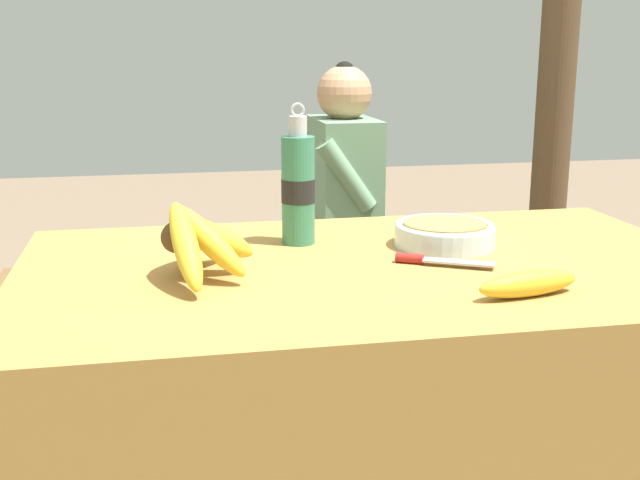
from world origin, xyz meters
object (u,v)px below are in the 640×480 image
loose_banana_front (528,284)px  seated_vendor (331,203)px  wooden_bench (272,283)px  knife (430,260)px  banana_bunch_green (132,255)px  water_bottle (298,188)px  serving_bowl (445,233)px  support_post_far (562,4)px  banana_bunch_ripe (197,237)px

loose_banana_front → seated_vendor: (-0.04, 1.43, -0.14)m
loose_banana_front → wooden_bench: 1.54m
knife → banana_bunch_green: knife is taller
knife → water_bottle: bearing=163.2°
serving_bowl → loose_banana_front: serving_bowl is taller
knife → serving_bowl: bearing=88.3°
support_post_far → serving_bowl: bearing=-125.2°
banana_bunch_ripe → banana_bunch_green: bearing=97.8°
serving_bowl → support_post_far: (0.90, 1.27, 0.53)m
water_bottle → banana_bunch_green: 1.16m
serving_bowl → water_bottle: size_ratio=0.71×
water_bottle → serving_bowl: bearing=-15.7°
support_post_far → loose_banana_front: bearing=-118.2°
wooden_bench → support_post_far: bearing=8.9°
loose_banana_front → knife: (-0.10, 0.22, -0.01)m
seated_vendor → serving_bowl: bearing=90.7°
knife → banana_bunch_green: size_ratio=0.63×
banana_bunch_ripe → loose_banana_front: bearing=-22.9°
knife → banana_bunch_green: bearing=144.8°
banana_bunch_ripe → banana_bunch_green: size_ratio=1.11×
knife → seated_vendor: bearing=115.4°
knife → seated_vendor: 1.21m
banana_bunch_ripe → support_post_far: support_post_far is taller
banana_bunch_ripe → serving_bowl: size_ratio=1.50×
water_bottle → loose_banana_front: water_bottle is taller
water_bottle → seated_vendor: 1.05m
banana_bunch_ripe → water_bottle: size_ratio=1.06×
loose_banana_front → wooden_bench: (-0.25, 1.46, -0.42)m
seated_vendor → wooden_bench: bearing=-9.3°
serving_bowl → loose_banana_front: 0.36m
water_bottle → banana_bunch_green: bearing=111.2°
support_post_far → water_bottle: bearing=-135.3°
water_bottle → loose_banana_front: bearing=-54.2°
banana_bunch_ripe → wooden_bench: size_ratio=0.17×
wooden_bench → seated_vendor: bearing=-9.0°
banana_bunch_ripe → serving_bowl: 0.55m
water_bottle → seated_vendor: seated_vendor is taller
banana_bunch_ripe → seated_vendor: bearing=66.9°
serving_bowl → support_post_far: size_ratio=0.08×
serving_bowl → support_post_far: 1.65m
banana_bunch_ripe → seated_vendor: (0.51, 1.20, -0.19)m
serving_bowl → wooden_bench: 1.20m
loose_banana_front → support_post_far: size_ratio=0.08×
water_bottle → seated_vendor: (0.28, 0.98, -0.24)m
loose_banana_front → banana_bunch_green: (-0.72, 1.47, -0.30)m
banana_bunch_ripe → support_post_far: (1.43, 1.40, 0.49)m
serving_bowl → water_bottle: (-0.30, 0.09, 0.09)m
water_bottle → loose_banana_front: (0.32, -0.45, -0.10)m
seated_vendor → loose_banana_front: bearing=91.2°
banana_bunch_ripe → seated_vendor: 1.31m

